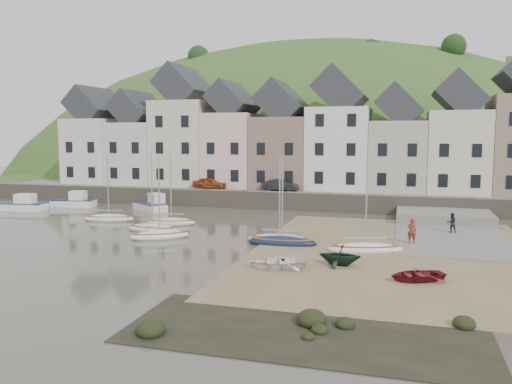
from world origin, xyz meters
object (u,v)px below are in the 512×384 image
(sailboat_0, at_px, (109,218))
(person_dark, at_px, (452,223))
(rowboat_red, at_px, (417,275))
(rowboat_white, at_px, (277,262))
(car_left, at_px, (210,183))
(rowboat_green, at_px, (340,255))
(car_right, at_px, (280,185))
(person_red, at_px, (412,231))

(sailboat_0, height_order, person_dark, sailboat_0)
(rowboat_red, bearing_deg, rowboat_white, -121.15)
(sailboat_0, bearing_deg, car_left, 72.21)
(rowboat_green, bearing_deg, person_dark, 150.88)
(car_left, bearing_deg, person_dark, -114.36)
(car_right, bearing_deg, sailboat_0, 138.23)
(sailboat_0, xyz_separation_m, car_right, (12.42, 13.54, 1.98))
(person_dark, bearing_deg, sailboat_0, -9.78)
(rowboat_red, xyz_separation_m, car_right, (-13.48, 25.95, 1.88))
(rowboat_white, bearing_deg, person_dark, 124.88)
(rowboat_red, bearing_deg, sailboat_0, -143.04)
(sailboat_0, bearing_deg, person_dark, 3.94)
(rowboat_white, height_order, person_dark, person_dark)
(car_right, bearing_deg, rowboat_white, -166.30)
(person_red, bearing_deg, person_dark, -130.07)
(car_left, bearing_deg, rowboat_red, -139.33)
(car_left, bearing_deg, rowboat_green, -143.12)
(rowboat_white, distance_m, rowboat_green, 3.73)
(person_dark, relative_size, car_right, 0.39)
(sailboat_0, distance_m, rowboat_white, 21.82)
(sailboat_0, height_order, rowboat_white, sailboat_0)
(sailboat_0, relative_size, car_left, 1.67)
(rowboat_white, xyz_separation_m, rowboat_red, (7.62, -0.50, -0.03))
(sailboat_0, height_order, car_right, sailboat_0)
(rowboat_white, relative_size, person_red, 1.90)
(sailboat_0, distance_m, person_red, 25.92)
(sailboat_0, relative_size, person_dark, 4.14)
(person_dark, bearing_deg, person_red, 44.92)
(rowboat_red, bearing_deg, person_dark, 141.34)
(rowboat_white, relative_size, rowboat_red, 1.11)
(rowboat_green, relative_size, person_dark, 1.56)
(rowboat_white, distance_m, person_dark, 17.42)
(rowboat_white, relative_size, car_left, 0.87)
(person_red, bearing_deg, car_left, -46.37)
(rowboat_green, xyz_separation_m, person_dark, (7.11, 12.34, 0.19))
(person_dark, bearing_deg, rowboat_green, 46.35)
(rowboat_green, xyz_separation_m, rowboat_red, (4.24, -2.05, -0.32))
(person_red, distance_m, car_left, 27.05)
(rowboat_green, height_order, person_dark, person_dark)
(rowboat_white, distance_m, rowboat_red, 7.64)
(sailboat_0, xyz_separation_m, rowboat_white, (18.27, -11.92, 0.14))
(person_red, bearing_deg, rowboat_green, 52.34)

